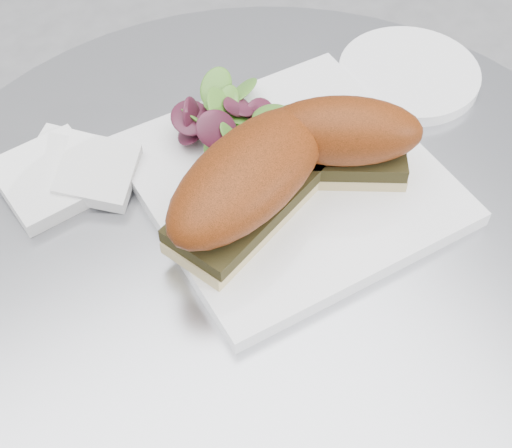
{
  "coord_description": "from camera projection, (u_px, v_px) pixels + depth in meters",
  "views": [
    {
      "loc": [
        -0.21,
        -0.31,
        1.23
      ],
      "look_at": [
        -0.02,
        0.0,
        0.77
      ],
      "focal_mm": 50.0,
      "sensor_mm": 36.0,
      "label": 1
    }
  ],
  "objects": [
    {
      "name": "sandwich_left",
      "position": [
        249.0,
        181.0,
        0.59
      ],
      "size": [
        0.2,
        0.14,
        0.08
      ],
      "rotation": [
        0.0,
        0.0,
        0.34
      ],
      "color": "beige",
      "rests_on": "plate"
    },
    {
      "name": "plate",
      "position": [
        289.0,
        180.0,
        0.66
      ],
      "size": [
        0.27,
        0.27,
        0.02
      ],
      "primitive_type": "cube",
      "rotation": [
        0.0,
        0.0,
        -0.04
      ],
      "color": "white",
      "rests_on": "table"
    },
    {
      "name": "saucer",
      "position": [
        409.0,
        74.0,
        0.76
      ],
      "size": [
        0.15,
        0.15,
        0.01
      ],
      "primitive_type": "cylinder",
      "color": "white",
      "rests_on": "table"
    },
    {
      "name": "sandwich_right",
      "position": [
        342.0,
        138.0,
        0.62
      ],
      "size": [
        0.15,
        0.13,
        0.08
      ],
      "rotation": [
        0.0,
        0.0,
        -0.59
      ],
      "color": "beige",
      "rests_on": "plate"
    },
    {
      "name": "table",
      "position": [
        270.0,
        371.0,
        0.82
      ],
      "size": [
        0.7,
        0.7,
        0.73
      ],
      "color": "#A7A9AE",
      "rests_on": "ground"
    },
    {
      "name": "salad",
      "position": [
        229.0,
        112.0,
        0.67
      ],
      "size": [
        0.11,
        0.11,
        0.05
      ],
      "primitive_type": null,
      "color": "#609631",
      "rests_on": "plate"
    },
    {
      "name": "napkin",
      "position": [
        75.0,
        181.0,
        0.66
      ],
      "size": [
        0.14,
        0.14,
        0.02
      ],
      "primitive_type": null,
      "rotation": [
        0.0,
        0.0,
        -0.23
      ],
      "color": "white",
      "rests_on": "table"
    }
  ]
}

